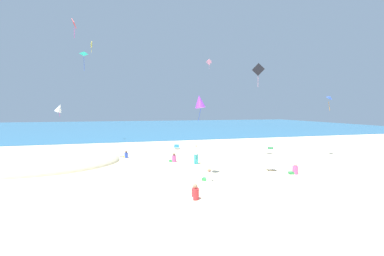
{
  "coord_description": "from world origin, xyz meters",
  "views": [
    {
      "loc": [
        -4.74,
        -13.42,
        4.36
      ],
      "look_at": [
        0.0,
        5.45,
        2.82
      ],
      "focal_mm": 21.52,
      "sensor_mm": 36.0,
      "label": 1
    }
  ],
  "objects": [
    {
      "name": "kite_white",
      "position": [
        -12.45,
        13.74,
        4.55
      ],
      "size": [
        1.12,
        0.95,
        1.46
      ],
      "rotation": [
        0.0,
        0.0,
        4.39
      ],
      "color": "white"
    },
    {
      "name": "person_0",
      "position": [
        0.03,
        4.23,
        0.93
      ],
      "size": [
        0.37,
        0.37,
        1.61
      ],
      "rotation": [
        0.0,
        0.0,
        1.74
      ],
      "color": "#19ADB2",
      "rests_on": "ground_plane"
    },
    {
      "name": "person_3",
      "position": [
        -1.61,
        5.36,
        0.28
      ],
      "size": [
        0.67,
        0.61,
        0.75
      ],
      "rotation": [
        0.0,
        0.0,
        2.5
      ],
      "color": "#D8599E",
      "rests_on": "ground_plane"
    },
    {
      "name": "ocean_water",
      "position": [
        0.0,
        48.39,
        0.03
      ],
      "size": [
        120.0,
        60.0,
        0.05
      ],
      "primitive_type": "cube",
      "color": "teal",
      "rests_on": "ground_plane"
    },
    {
      "name": "person_5",
      "position": [
        -1.97,
        -2.87,
        0.28
      ],
      "size": [
        0.65,
        0.42,
        0.77
      ],
      "rotation": [
        0.0,
        0.0,
        2.98
      ],
      "color": "red",
      "rests_on": "ground_plane"
    },
    {
      "name": "kite_yellow",
      "position": [
        -10.03,
        19.85,
        12.91
      ],
      "size": [
        0.18,
        0.84,
        1.43
      ],
      "rotation": [
        0.0,
        0.0,
        4.62
      ],
      "color": "yellow"
    },
    {
      "name": "kite_purple",
      "position": [
        -0.64,
        0.88,
        4.9
      ],
      "size": [
        1.04,
        1.02,
        1.72
      ],
      "rotation": [
        0.0,
        0.0,
        4.08
      ],
      "color": "purple"
    },
    {
      "name": "person_1",
      "position": [
        5.77,
        -0.24,
        0.28
      ],
      "size": [
        0.66,
        0.46,
        0.76
      ],
      "rotation": [
        0.0,
        0.0,
        2.9
      ],
      "color": "#D8599E",
      "rests_on": "ground_plane"
    },
    {
      "name": "beach_chair_far_right",
      "position": [
        -0.22,
        11.56,
        0.27
      ],
      "size": [
        0.7,
        0.77,
        0.55
      ],
      "rotation": [
        0.0,
        0.0,
        1.29
      ],
      "color": "#2370B2",
      "rests_on": "ground_plane"
    },
    {
      "name": "kite_red",
      "position": [
        -9.89,
        10.04,
        12.14
      ],
      "size": [
        0.36,
        0.89,
        1.72
      ],
      "rotation": [
        0.0,
        0.0,
        5.3
      ],
      "color": "red"
    },
    {
      "name": "kite_black",
      "position": [
        5.99,
        5.21,
        7.89
      ],
      "size": [
        0.83,
        0.84,
        2.12
      ],
      "rotation": [
        0.0,
        0.0,
        5.41
      ],
      "color": "black"
    },
    {
      "name": "person_2",
      "position": [
        -0.39,
        -0.25,
        0.29
      ],
      "size": [
        0.7,
        0.65,
        0.79
      ],
      "rotation": [
        0.0,
        0.0,
        2.48
      ],
      "color": "white",
      "rests_on": "ground_plane"
    },
    {
      "name": "kite_pink",
      "position": [
        7.56,
        23.84,
        12.32
      ],
      "size": [
        1.01,
        0.21,
        1.75
      ],
      "rotation": [
        0.0,
        0.0,
        0.05
      ],
      "color": "pink"
    },
    {
      "name": "beach_chair_mid_beach",
      "position": [
        4.85,
        0.98,
        0.24
      ],
      "size": [
        0.78,
        0.72,
        0.52
      ],
      "rotation": [
        0.0,
        0.0,
        2.92
      ],
      "color": "white",
      "rests_on": "ground_plane"
    },
    {
      "name": "ground_plane",
      "position": [
        0.0,
        10.0,
        0.0
      ],
      "size": [
        120.0,
        120.0,
        0.0
      ],
      "primitive_type": "plane",
      "color": "beige"
    },
    {
      "name": "cooler_box",
      "position": [
        9.96,
        9.08,
        0.14
      ],
      "size": [
        0.6,
        0.41,
        0.28
      ],
      "rotation": [
        0.0,
        0.0,
        2.94
      ],
      "color": "#339956",
      "rests_on": "ground_plane"
    },
    {
      "name": "dune_mound",
      "position": [
        -12.0,
        7.24,
        0.0
      ],
      "size": [
        11.92,
        8.34,
        2.78
      ],
      "primitive_type": "ellipsoid",
      "color": "beige",
      "rests_on": "ground_plane"
    },
    {
      "name": "kite_blue",
      "position": [
        12.71,
        4.05,
        5.48
      ],
      "size": [
        0.74,
        0.7,
        1.39
      ],
      "rotation": [
        0.0,
        0.0,
        0.59
      ],
      "color": "blue"
    },
    {
      "name": "person_4",
      "position": [
        -5.54,
        8.11,
        0.24
      ],
      "size": [
        0.51,
        0.58,
        0.65
      ],
      "rotation": [
        0.0,
        0.0,
        2.14
      ],
      "color": "blue",
      "rests_on": "ground_plane"
    },
    {
      "name": "kite_teal",
      "position": [
        -8.66,
        7.32,
        8.94
      ],
      "size": [
        0.59,
        0.51,
        1.57
      ],
      "rotation": [
        0.0,
        0.0,
        0.27
      ],
      "color": "#1EADAD"
    }
  ]
}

